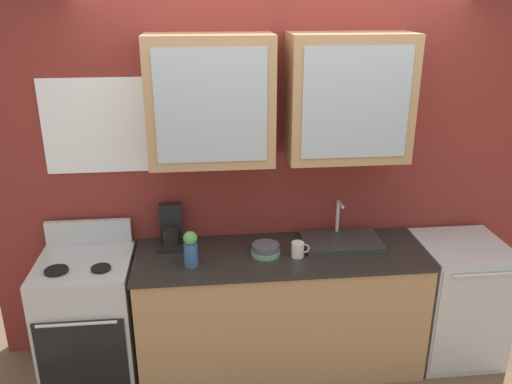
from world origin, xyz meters
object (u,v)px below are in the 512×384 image
(stove_range, at_px, (90,320))
(bowl_stack, at_px, (266,250))
(vase, at_px, (191,248))
(coffee_maker, at_px, (171,231))
(sink_faucet, at_px, (341,240))
(dishwasher, at_px, (456,299))
(cup_near_sink, at_px, (298,249))

(stove_range, height_order, bowl_stack, stove_range)
(vase, bearing_deg, coffee_maker, 113.97)
(vase, bearing_deg, sink_faucet, 11.79)
(stove_range, xyz_separation_m, vase, (0.71, -0.11, 0.56))
(bowl_stack, bearing_deg, sink_faucet, 12.01)
(sink_faucet, distance_m, bowl_stack, 0.56)
(bowl_stack, relative_size, dishwasher, 0.22)
(sink_faucet, height_order, vase, sink_faucet)
(vase, bearing_deg, cup_near_sink, 4.23)
(bowl_stack, bearing_deg, vase, -168.45)
(dishwasher, bearing_deg, sink_faucet, 172.72)
(bowl_stack, bearing_deg, cup_near_sink, -13.02)
(coffee_maker, bearing_deg, dishwasher, -5.71)
(cup_near_sink, bearing_deg, vase, -175.77)
(stove_range, xyz_separation_m, cup_near_sink, (1.41, -0.06, 0.49))
(sink_faucet, distance_m, cup_near_sink, 0.38)
(stove_range, distance_m, sink_faucet, 1.81)
(stove_range, height_order, coffee_maker, coffee_maker)
(bowl_stack, xyz_separation_m, vase, (-0.49, -0.10, 0.09))
(sink_faucet, xyz_separation_m, coffee_maker, (-1.18, 0.09, 0.09))
(dishwasher, bearing_deg, bowl_stack, -179.66)
(dishwasher, height_order, coffee_maker, coffee_maker)
(bowl_stack, xyz_separation_m, cup_near_sink, (0.21, -0.05, 0.02))
(bowl_stack, bearing_deg, dishwasher, 0.34)
(stove_range, distance_m, bowl_stack, 1.29)
(dishwasher, relative_size, coffee_maker, 3.07)
(sink_faucet, relative_size, vase, 2.28)
(stove_range, bearing_deg, dishwasher, -0.09)
(stove_range, distance_m, dishwasher, 2.59)
(vase, bearing_deg, stove_range, 170.90)
(bowl_stack, xyz_separation_m, coffee_maker, (-0.63, 0.21, 0.07))
(bowl_stack, relative_size, coffee_maker, 0.67)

